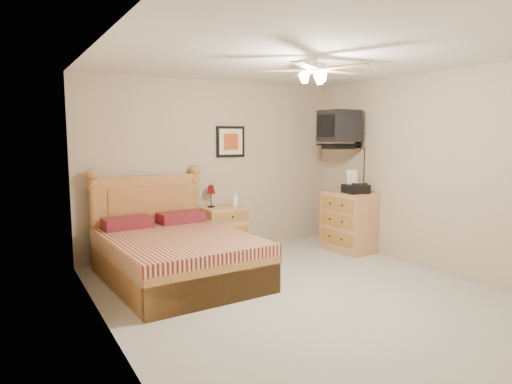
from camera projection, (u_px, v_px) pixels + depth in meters
The scene contains 17 objects.
floor at pixel (301, 295), 4.95m from camera, with size 4.50×4.50×0.00m, color #A6A296.
ceiling at pixel (304, 58), 4.64m from camera, with size 4.00×4.50×0.04m, color white.
wall_back at pixel (214, 167), 6.73m from camera, with size 4.00×0.04×2.50m, color tan.
wall_front at pixel (511, 211), 2.85m from camera, with size 4.00×0.04×2.50m, color tan.
wall_left at pixel (107, 192), 3.81m from camera, with size 0.04×4.50×2.50m, color tan.
wall_right at pixel (431, 172), 5.78m from camera, with size 0.04×4.50×2.50m, color tan.
bed at pixel (177, 227), 5.35m from camera, with size 1.54×2.02×1.31m, color #A56233, non-canonical shape.
nightstand at pixel (224, 230), 6.66m from camera, with size 0.63×0.47×0.68m, color #B17D49.
table_lamp at pixel (211, 196), 6.60m from camera, with size 0.17×0.17×0.32m, color #520104, non-canonical shape.
lotion_bottle at pixel (235, 199), 6.64m from camera, with size 0.09×0.09×0.22m, color white.
framed_picture at pixel (230, 142), 6.80m from camera, with size 0.46×0.04×0.46m, color black.
dresser at pixel (349, 221), 6.79m from camera, with size 0.52×0.75×0.88m, color #B07E4C.
fax_machine at pixel (356, 182), 6.59m from camera, with size 0.31×0.33×0.33m, color black, non-canonical shape.
magazine_lower at pixel (335, 190), 6.91m from camera, with size 0.18×0.24×0.02m, color #B9AC97.
magazine_upper at pixel (336, 188), 6.93m from camera, with size 0.19×0.26×0.02m, color tan.
wall_tv at pixel (347, 129), 6.74m from camera, with size 0.56×0.46×0.58m, color black, non-canonical shape.
ceiling_fan at pixel (315, 70), 4.48m from camera, with size 1.14×1.14×0.28m, color white, non-canonical shape.
Camera 1 is at (-2.78, -3.91, 1.73)m, focal length 32.00 mm.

